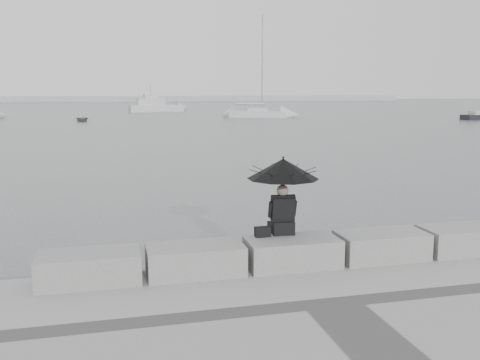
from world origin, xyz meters
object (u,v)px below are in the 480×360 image
object	(u,v)px
dinghy	(82,119)
motor_cruiser	(156,106)
seated_person	(283,177)
sailboat_right	(258,113)

from	to	relation	value
dinghy	motor_cruiser	bearing A→B (deg)	61.60
seated_person	dinghy	size ratio (longest dim) A/B	0.46
dinghy	seated_person	bearing A→B (deg)	-88.93
sailboat_right	dinghy	world-z (taller)	sailboat_right
sailboat_right	motor_cruiser	bearing A→B (deg)	142.40
motor_cruiser	dinghy	distance (m)	26.43
seated_person	sailboat_right	xyz separation A→B (m)	(15.85, 57.68, -1.50)
sailboat_right	motor_cruiser	world-z (taller)	sailboat_right
motor_cruiser	seated_person	bearing A→B (deg)	-100.82
seated_person	motor_cruiser	size ratio (longest dim) A/B	0.16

